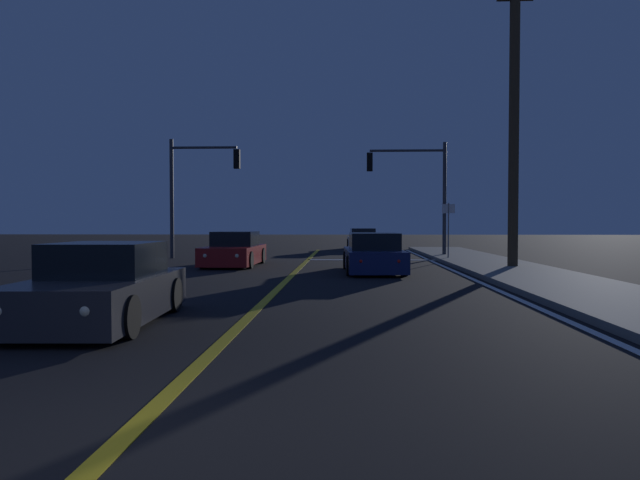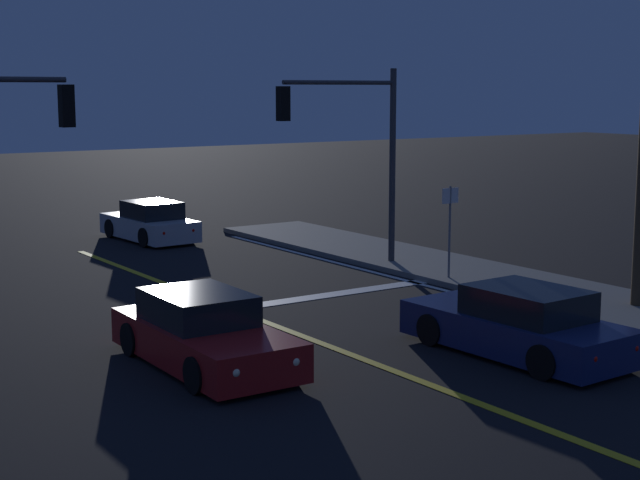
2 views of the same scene
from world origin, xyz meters
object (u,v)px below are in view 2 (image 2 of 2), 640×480
Objects in this scene: car_mid_block_red at (203,334)px; street_sign_corner at (450,218)px; car_distant_tail_silver at (150,223)px; traffic_signal_near_right at (353,137)px; car_parked_curb_navy at (518,325)px.

car_mid_block_red is 9.51m from street_sign_corner.
traffic_signal_near_right reaches higher than car_distant_tail_silver.
traffic_signal_near_right is at bearing -76.78° from car_distant_tail_silver.
car_parked_curb_navy is 5.99m from car_mid_block_red.
car_parked_curb_navy is at bearing -120.90° from street_sign_corner.
traffic_signal_near_right is at bearing -141.50° from car_mid_block_red.
car_distant_tail_silver is at bearing 107.31° from street_sign_corner.
car_distant_tail_silver is 0.92× the size of car_mid_block_red.
street_sign_corner is at bearing 56.86° from car_parked_curb_navy.
car_parked_curb_navy is at bearing 153.23° from car_mid_block_red.
street_sign_corner is at bearing -75.37° from car_distant_tail_silver.
street_sign_corner is at bearing 111.36° from traffic_signal_near_right.
car_distant_tail_silver is at bearing -74.10° from traffic_signal_near_right.
car_mid_block_red is (-5.42, -14.31, 0.00)m from car_distant_tail_silver.
car_parked_curb_navy is 9.66m from traffic_signal_near_right.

